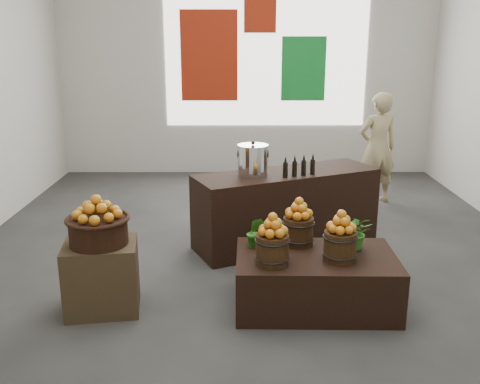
{
  "coord_description": "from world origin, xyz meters",
  "views": [
    {
      "loc": [
        -0.13,
        -5.24,
        2.16
      ],
      "look_at": [
        -0.12,
        -0.4,
        0.77
      ],
      "focal_mm": 40.0,
      "sensor_mm": 36.0,
      "label": 1
    }
  ],
  "objects_px": {
    "display_table": "(315,280)",
    "counter": "(286,208)",
    "wicker_basket": "(98,231)",
    "shopper": "(377,148)",
    "stock_pot_left": "(253,161)",
    "crate": "(102,277)"
  },
  "relations": [
    {
      "from": "display_table",
      "to": "counter",
      "type": "distance_m",
      "value": 1.43
    },
    {
      "from": "wicker_basket",
      "to": "shopper",
      "type": "xyz_separation_m",
      "value": [
        2.98,
        3.04,
        0.06
      ]
    },
    {
      "from": "wicker_basket",
      "to": "display_table",
      "type": "xyz_separation_m",
      "value": [
        1.75,
        0.06,
        -0.46
      ]
    },
    {
      "from": "wicker_basket",
      "to": "counter",
      "type": "distance_m",
      "value": 2.21
    },
    {
      "from": "display_table",
      "to": "counter",
      "type": "height_order",
      "value": "counter"
    },
    {
      "from": "display_table",
      "to": "stock_pot_left",
      "type": "relative_size",
      "value": 4.29
    },
    {
      "from": "wicker_basket",
      "to": "shopper",
      "type": "height_order",
      "value": "shopper"
    },
    {
      "from": "display_table",
      "to": "stock_pot_left",
      "type": "distance_m",
      "value": 1.52
    },
    {
      "from": "wicker_basket",
      "to": "shopper",
      "type": "bearing_deg",
      "value": 45.57
    },
    {
      "from": "stock_pot_left",
      "to": "counter",
      "type": "bearing_deg",
      "value": 24.64
    },
    {
      "from": "crate",
      "to": "stock_pot_left",
      "type": "relative_size",
      "value": 1.9
    },
    {
      "from": "crate",
      "to": "wicker_basket",
      "type": "bearing_deg",
      "value": 0.0
    },
    {
      "from": "crate",
      "to": "stock_pot_left",
      "type": "height_order",
      "value": "stock_pot_left"
    },
    {
      "from": "crate",
      "to": "shopper",
      "type": "xyz_separation_m",
      "value": [
        2.98,
        3.04,
        0.46
      ]
    },
    {
      "from": "crate",
      "to": "stock_pot_left",
      "type": "xyz_separation_m",
      "value": [
        1.26,
        1.3,
        0.67
      ]
    },
    {
      "from": "wicker_basket",
      "to": "display_table",
      "type": "relative_size",
      "value": 0.35
    },
    {
      "from": "stock_pot_left",
      "to": "display_table",
      "type": "bearing_deg",
      "value": -68.38
    },
    {
      "from": "display_table",
      "to": "counter",
      "type": "xyz_separation_m",
      "value": [
        -0.13,
        1.41,
        0.18
      ]
    },
    {
      "from": "wicker_basket",
      "to": "counter",
      "type": "relative_size",
      "value": 0.23
    },
    {
      "from": "wicker_basket",
      "to": "counter",
      "type": "xyz_separation_m",
      "value": [
        1.63,
        1.47,
        -0.28
      ]
    },
    {
      "from": "counter",
      "to": "crate",
      "type": "bearing_deg",
      "value": -162.56
    },
    {
      "from": "wicker_basket",
      "to": "stock_pot_left",
      "type": "distance_m",
      "value": 1.83
    }
  ]
}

